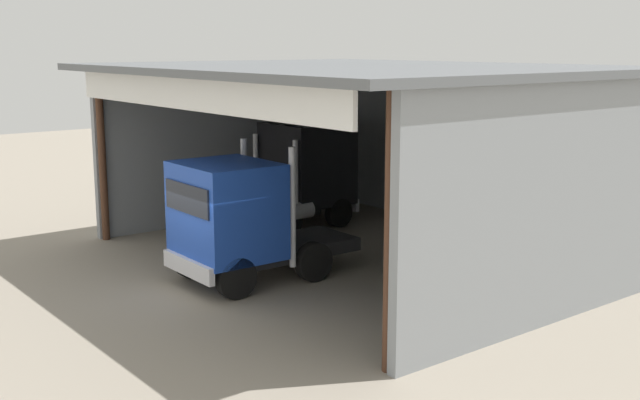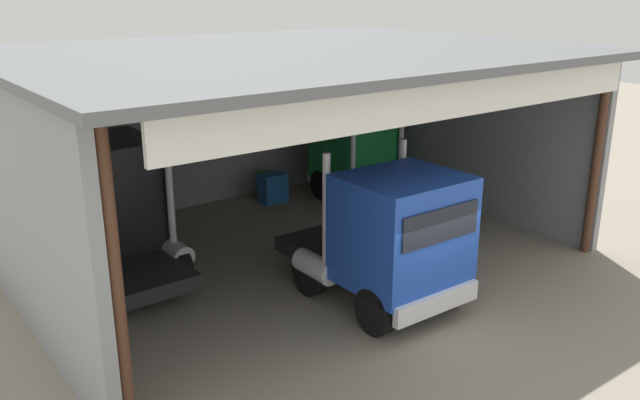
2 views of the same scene
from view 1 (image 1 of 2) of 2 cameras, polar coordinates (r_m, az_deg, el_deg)
The scene contains 7 objects.
ground_plane at distance 20.68m, azimuth -8.18°, elevation -6.43°, with size 80.00×80.00×0.00m, color gray.
workshop_shed at distance 23.52m, azimuth 4.74°, elevation 5.54°, with size 14.44×11.64×5.64m.
truck_black_left_bay at distance 27.42m, azimuth -1.25°, elevation 2.09°, with size 2.74×4.62×3.55m.
truck_blue_right_bay at distance 20.79m, azimuth -5.95°, elevation -1.42°, with size 2.71×5.03×3.67m.
truck_green_center_left_bay at distance 21.83m, azimuth 15.99°, elevation -1.32°, with size 2.55×5.03×3.66m.
oil_drum at distance 25.26m, azimuth 14.16°, elevation -2.32°, with size 0.58×0.58×0.93m, color #197233.
tool_cart at distance 24.86m, azimuth 13.16°, elevation -2.41°, with size 0.90×0.60×1.00m, color #1E59A5.
Camera 1 is at (17.14, -9.76, 6.22)m, focal length 44.32 mm.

